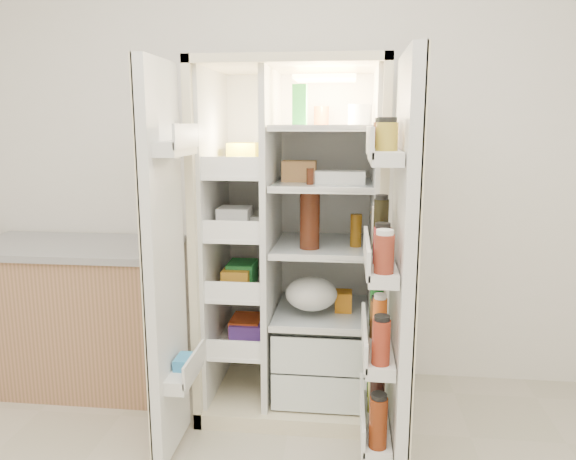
# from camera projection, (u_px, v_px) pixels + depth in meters

# --- Properties ---
(wall_back) EXTENTS (4.00, 0.02, 2.70)m
(wall_back) POSITION_uv_depth(u_px,v_px,m) (302.00, 150.00, 3.13)
(wall_back) COLOR white
(wall_back) RESTS_ON floor
(refrigerator) EXTENTS (0.92, 0.70, 1.80)m
(refrigerator) POSITION_uv_depth(u_px,v_px,m) (297.00, 268.00, 2.91)
(refrigerator) COLOR beige
(refrigerator) RESTS_ON floor
(freezer_door) EXTENTS (0.15, 0.40, 1.72)m
(freezer_door) POSITION_uv_depth(u_px,v_px,m) (165.00, 267.00, 2.35)
(freezer_door) COLOR silver
(freezer_door) RESTS_ON floor
(fridge_door) EXTENTS (0.17, 0.58, 1.72)m
(fridge_door) POSITION_uv_depth(u_px,v_px,m) (397.00, 284.00, 2.16)
(fridge_door) COLOR silver
(fridge_door) RESTS_ON floor
(kitchen_counter) EXTENTS (1.15, 0.61, 0.83)m
(kitchen_counter) POSITION_uv_depth(u_px,v_px,m) (77.00, 314.00, 3.15)
(kitchen_counter) COLOR #A77453
(kitchen_counter) RESTS_ON floor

